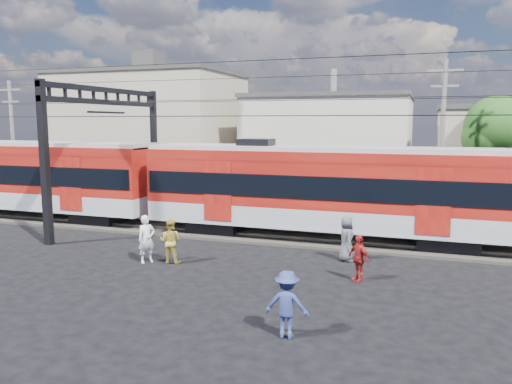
% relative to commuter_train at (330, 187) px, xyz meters
% --- Properties ---
extents(ground, '(120.00, 120.00, 0.00)m').
position_rel_commuter_train_xyz_m(ground, '(-1.30, -8.00, -2.40)').
color(ground, black).
rests_on(ground, ground).
extents(track_bed, '(70.00, 3.40, 0.12)m').
position_rel_commuter_train_xyz_m(track_bed, '(-1.30, 0.00, -2.34)').
color(track_bed, '#2D2823').
rests_on(track_bed, ground).
extents(rail_near, '(70.00, 0.12, 0.12)m').
position_rel_commuter_train_xyz_m(rail_near, '(-1.30, -0.75, -2.22)').
color(rail_near, '#59544C').
rests_on(rail_near, track_bed).
extents(rail_far, '(70.00, 0.12, 0.12)m').
position_rel_commuter_train_xyz_m(rail_far, '(-1.30, 0.75, -2.22)').
color(rail_far, '#59544C').
rests_on(rail_far, track_bed).
extents(commuter_train, '(50.30, 3.08, 4.17)m').
position_rel_commuter_train_xyz_m(commuter_train, '(0.00, 0.00, 0.00)').
color(commuter_train, black).
rests_on(commuter_train, ground).
extents(catenary, '(70.00, 9.30, 7.52)m').
position_rel_commuter_train_xyz_m(catenary, '(-9.95, -0.00, 2.73)').
color(catenary, black).
rests_on(catenary, ground).
extents(building_west, '(14.28, 10.20, 9.30)m').
position_rel_commuter_train_xyz_m(building_west, '(-18.30, 16.00, 2.25)').
color(building_west, tan).
rests_on(building_west, ground).
extents(building_midwest, '(12.24, 12.24, 7.30)m').
position_rel_commuter_train_xyz_m(building_midwest, '(-3.30, 19.00, 1.25)').
color(building_midwest, beige).
rests_on(building_midwest, ground).
extents(utility_pole_mid, '(1.80, 0.24, 8.50)m').
position_rel_commuter_train_xyz_m(utility_pole_mid, '(4.70, 7.00, 2.13)').
color(utility_pole_mid, slate).
rests_on(utility_pole_mid, ground).
extents(utility_pole_west, '(1.80, 0.24, 8.00)m').
position_rel_commuter_train_xyz_m(utility_pole_west, '(-23.30, 6.00, 1.88)').
color(utility_pole_west, slate).
rests_on(utility_pole_west, ground).
extents(tree_near, '(3.82, 3.64, 6.72)m').
position_rel_commuter_train_xyz_m(tree_near, '(7.88, 10.09, 2.26)').
color(tree_near, '#382619').
rests_on(tree_near, ground).
extents(pedestrian_a, '(0.74, 0.78, 1.80)m').
position_rel_commuter_train_xyz_m(pedestrian_a, '(-5.84, -5.58, -1.50)').
color(pedestrian_a, white).
rests_on(pedestrian_a, ground).
extents(pedestrian_b, '(0.88, 0.72, 1.66)m').
position_rel_commuter_train_xyz_m(pedestrian_b, '(-4.98, -5.35, -1.57)').
color(pedestrian_b, gold).
rests_on(pedestrian_b, ground).
extents(pedestrian_c, '(1.12, 0.68, 1.68)m').
position_rel_commuter_train_xyz_m(pedestrian_c, '(0.86, -10.23, -1.56)').
color(pedestrian_c, navy).
rests_on(pedestrian_c, ground).
extents(pedestrian_d, '(0.94, 0.88, 1.56)m').
position_rel_commuter_train_xyz_m(pedestrian_d, '(1.95, -5.26, -1.62)').
color(pedestrian_d, maroon).
rests_on(pedestrian_d, ground).
extents(pedestrian_e, '(0.86, 1.00, 1.73)m').
position_rel_commuter_train_xyz_m(pedestrian_e, '(1.20, -2.96, -1.54)').
color(pedestrian_e, '#4F4E53').
rests_on(pedestrian_e, ground).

